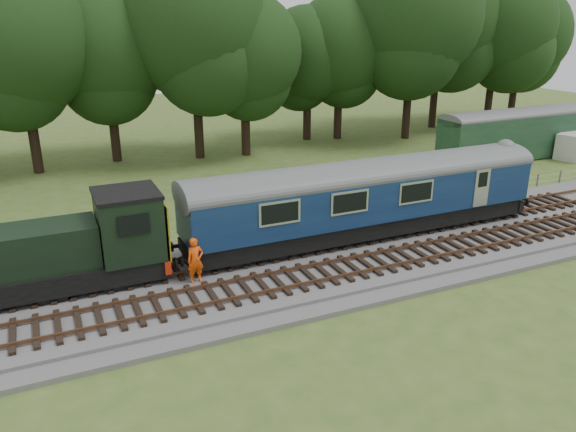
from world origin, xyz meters
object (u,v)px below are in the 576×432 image
worker (195,260)px  parked_coach (524,131)px  dmu_railcar (367,192)px  shunter_loco (59,252)px

worker → parked_coach: (29.21, 11.30, 0.85)m
dmu_railcar → shunter_loco: 13.94m
shunter_loco → worker: 5.23m
dmu_railcar → worker: size_ratio=9.48×
parked_coach → worker: bearing=-160.1°
dmu_railcar → worker: bearing=-170.5°
dmu_railcar → parked_coach: dmu_railcar is taller
dmu_railcar → shunter_loco: size_ratio=2.02×
shunter_loco → parked_coach: (34.17, 9.80, 0.17)m
dmu_railcar → parked_coach: 22.50m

